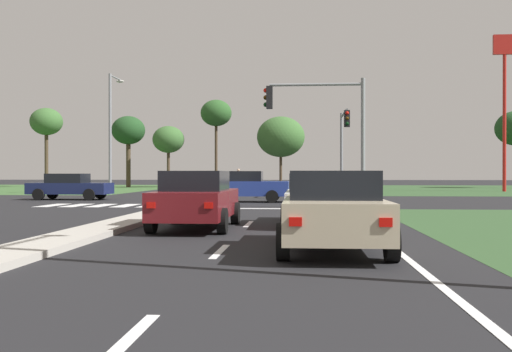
{
  "coord_description": "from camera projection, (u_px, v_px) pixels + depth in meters",
  "views": [
    {
      "loc": [
        5.03,
        -1.44,
        1.48
      ],
      "look_at": [
        2.12,
        36.2,
        1.3
      ],
      "focal_mm": 41.3,
      "sensor_mm": 36.0,
      "label": 1
    }
  ],
  "objects": [
    {
      "name": "ground_plane",
      "position": [
        208.0,
        201.0,
        31.75
      ],
      "size": [
        200.0,
        200.0,
        0.0
      ],
      "primitive_type": "plane",
      "color": "black"
    },
    {
      "name": "median_island_near",
      "position": [
        70.0,
        238.0,
        12.8
      ],
      "size": [
        1.2,
        22.0,
        0.14
      ],
      "primitive_type": "cube",
      "color": "#ADA89E",
      "rests_on": "ground"
    },
    {
      "name": "median_island_far",
      "position": [
        249.0,
        188.0,
        56.67
      ],
      "size": [
        1.2,
        36.0,
        0.14
      ],
      "primitive_type": "cube",
      "color": "gray",
      "rests_on": "ground"
    },
    {
      "name": "lane_dash_near",
      "position": [
        125.0,
        343.0,
        5.1
      ],
      "size": [
        0.14,
        2.0,
        0.01
      ],
      "primitive_type": "cube",
      "color": "silver",
      "rests_on": "ground"
    },
    {
      "name": "lane_dash_second",
      "position": [
        220.0,
        251.0,
        11.08
      ],
      "size": [
        0.14,
        2.0,
        0.01
      ],
      "primitive_type": "cube",
      "color": "silver",
      "rests_on": "ground"
    },
    {
      "name": "lane_dash_third",
      "position": [
        249.0,
        224.0,
        17.07
      ],
      "size": [
        0.14,
        2.0,
        0.01
      ],
      "primitive_type": "cube",
      "color": "silver",
      "rests_on": "ground"
    },
    {
      "name": "edge_line_right",
      "position": [
        382.0,
        238.0,
        13.27
      ],
      "size": [
        0.14,
        24.0,
        0.01
      ],
      "primitive_type": "cube",
      "color": "silver",
      "rests_on": "ground"
    },
    {
      "name": "stop_bar_near",
      "position": [
        272.0,
        209.0,
        24.47
      ],
      "size": [
        6.4,
        0.5,
        0.01
      ],
      "primitive_type": "cube",
      "color": "silver",
      "rests_on": "ground"
    },
    {
      "name": "crosswalk_bar_near",
      "position": [
        52.0,
        205.0,
        27.05
      ],
      "size": [
        0.7,
        2.8,
        0.01
      ],
      "primitive_type": "cube",
      "color": "silver",
      "rests_on": "ground"
    },
    {
      "name": "crosswalk_bar_second",
      "position": [
        77.0,
        205.0,
        26.96
      ],
      "size": [
        0.7,
        2.8,
        0.01
      ],
      "primitive_type": "cube",
      "color": "silver",
      "rests_on": "ground"
    },
    {
      "name": "crosswalk_bar_third",
      "position": [
        101.0,
        205.0,
        26.88
      ],
      "size": [
        0.7,
        2.8,
        0.01
      ],
      "primitive_type": "cube",
      "color": "silver",
      "rests_on": "ground"
    },
    {
      "name": "crosswalk_bar_fourth",
      "position": [
        126.0,
        206.0,
        26.79
      ],
      "size": [
        0.7,
        2.8,
        0.01
      ],
      "primitive_type": "cube",
      "color": "silver",
      "rests_on": "ground"
    },
    {
      "name": "crosswalk_bar_fifth",
      "position": [
        151.0,
        206.0,
        26.7
      ],
      "size": [
        0.7,
        2.8,
        0.01
      ],
      "primitive_type": "cube",
      "color": "silver",
      "rests_on": "ground"
    },
    {
      "name": "crosswalk_bar_sixth",
      "position": [
        176.0,
        206.0,
        26.61
      ],
      "size": [
        0.7,
        2.8,
        0.01
      ],
      "primitive_type": "cube",
      "color": "silver",
      "rests_on": "ground"
    },
    {
      "name": "car_white_near",
      "position": [
        317.0,
        198.0,
        17.03
      ],
      "size": [
        2.01,
        4.54,
        1.48
      ],
      "color": "silver",
      "rests_on": "ground"
    },
    {
      "name": "car_black_second",
      "position": [
        201.0,
        182.0,
        42.26
      ],
      "size": [
        2.04,
        4.46,
        1.61
      ],
      "rotation": [
        0.0,
        0.0,
        3.14
      ],
      "color": "black",
      "rests_on": "ground"
    },
    {
      "name": "car_maroon_third",
      "position": [
        196.0,
        199.0,
        15.67
      ],
      "size": [
        1.98,
        4.43,
        1.54
      ],
      "color": "maroon",
      "rests_on": "ground"
    },
    {
      "name": "car_blue_fourth",
      "position": [
        245.0,
        186.0,
        30.29
      ],
      "size": [
        4.51,
        2.0,
        1.59
      ],
      "rotation": [
        0.0,
        0.0,
        -1.57
      ],
      "color": "navy",
      "rests_on": "ground"
    },
    {
      "name": "car_beige_fifth",
      "position": [
        333.0,
        210.0,
        11.27
      ],
      "size": [
        2.03,
        4.61,
        1.52
      ],
      "color": "#BCAD8E",
      "rests_on": "ground"
    },
    {
      "name": "car_navy_seventh",
      "position": [
        70.0,
        186.0,
        32.92
      ],
      "size": [
        4.49,
        2.04,
        1.46
      ],
      "rotation": [
        0.0,
        0.0,
        -1.57
      ],
      "color": "#161E47",
      "rests_on": "ground"
    },
    {
      "name": "car_silver_eighth",
      "position": [
        216.0,
        181.0,
        51.22
      ],
      "size": [
        2.01,
        4.56,
        1.53
      ],
      "rotation": [
        0.0,
        0.0,
        3.14
      ],
      "color": "#B7B7BC",
      "rests_on": "ground"
    },
    {
      "name": "traffic_signal_near_right",
      "position": [
        326.0,
        119.0,
        24.68
      ],
      "size": [
        4.27,
        0.32,
        5.46
      ],
      "color": "gray",
      "rests_on": "ground"
    },
    {
      "name": "traffic_signal_far_right",
      "position": [
        344.0,
        137.0,
        35.93
      ],
      "size": [
        0.32,
        4.84,
        5.35
      ],
      "color": "gray",
      "rests_on": "ground"
    },
    {
      "name": "street_lamp_third",
      "position": [
        111.0,
        126.0,
        41.47
      ],
      "size": [
        0.56,
        2.41,
        8.47
      ],
      "color": "gray",
      "rests_on": "ground"
    },
    {
      "name": "pedestrian_at_median",
      "position": [
        238.0,
        177.0,
        45.22
      ],
      "size": [
        0.34,
        0.34,
        1.69
      ],
      "rotation": [
        0.0,
        0.0,
        1.03
      ],
      "color": "#335184",
      "rests_on": "median_island_far"
    },
    {
      "name": "fastfood_pole_sign",
      "position": [
        504.0,
        78.0,
        47.63
      ],
      "size": [
        1.8,
        0.4,
        12.71
      ],
      "color": "red",
      "rests_on": "ground"
    },
    {
      "name": "treeline_near",
      "position": [
        46.0,
        123.0,
        63.88
      ],
      "size": [
        3.47,
        3.47,
        8.58
      ],
      "color": "#423323",
      "rests_on": "ground"
    },
    {
      "name": "treeline_second",
      "position": [
        128.0,
        131.0,
        61.97
      ],
      "size": [
        3.51,
        3.51,
        7.51
      ],
      "color": "#423323",
      "rests_on": "ground"
    },
    {
      "name": "treeline_third",
      "position": [
        168.0,
        140.0,
        61.01
      ],
      "size": [
        3.28,
        3.28,
        6.39
      ],
      "color": "#423323",
      "rests_on": "ground"
    },
    {
      "name": "treeline_fourth",
      "position": [
        216.0,
        114.0,
        61.3
      ],
      "size": [
        3.24,
        3.24,
        9.15
      ],
      "color": "#423323",
      "rests_on": "ground"
    },
    {
      "name": "treeline_fifth",
      "position": [
        281.0,
        137.0,
        64.1
      ],
      "size": [
        5.21,
        5.21,
        7.67
      ],
      "color": "#423323",
      "rests_on": "ground"
    }
  ]
}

